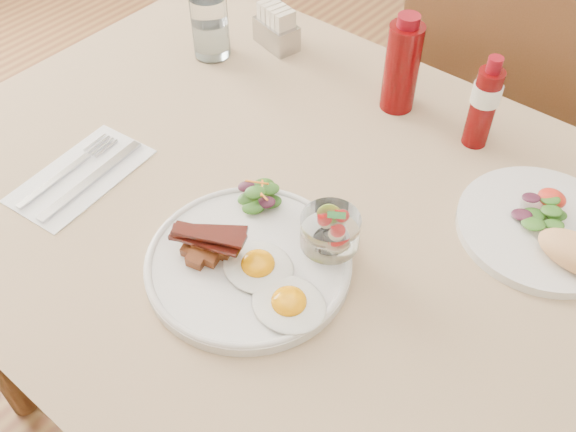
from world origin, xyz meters
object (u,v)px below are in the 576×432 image
Objects in this scene: chair_far at (499,122)px; water_glass at (211,30)px; ketchup_bottle at (402,66)px; second_plate at (552,232)px; table at (324,260)px; main_plate at (249,263)px; hot_sauce_bottle at (484,103)px; fruit_cup at (330,231)px; sugar_caddy at (276,29)px.

water_glass is (-0.43, -0.45, 0.28)m from chair_far.
ketchup_bottle is 1.46× the size of water_glass.
ketchup_bottle reaches higher than second_plate.
chair_far is 0.61m from second_plate.
table is 4.75× the size of main_plate.
hot_sauce_bottle is at bearing -77.73° from chair_far.
second_plate is 1.43× the size of ketchup_bottle.
chair_far is at bearing 46.44° from water_glass.
table is at bearing 77.11° from main_plate.
main_plate is 0.12m from fruit_cup.
sugar_caddy is at bearing 126.12° from main_plate.
hot_sauce_bottle is at bearing 75.59° from main_plate.
table is 0.33m from second_plate.
hot_sauce_bottle reaches higher than second_plate.
sugar_caddy is 0.13m from water_glass.
water_glass is at bearing -166.44° from ketchup_bottle.
chair_far is 0.68m from water_glass.
main_plate is (-0.03, -0.13, 0.10)m from table.
table is at bearing -90.00° from chair_far.
chair_far is 0.48m from ketchup_bottle.
sugar_caddy is at bearing 177.09° from ketchup_bottle.
sugar_caddy is (-0.33, 0.45, 0.03)m from main_plate.
table is at bearing -26.04° from water_glass.
water_glass is at bearing -133.56° from chair_far.
water_glass is (-0.51, -0.09, -0.03)m from hot_sauce_bottle.
chair_far is 11.60× the size of fruit_cup.
sugar_caddy is at bearing 138.81° from table.
chair_far is 0.48m from hot_sauce_bottle.
fruit_cup reaches higher than second_plate.
water_glass reaches higher than second_plate.
second_plate is at bearing 32.91° from table.
chair_far reaches higher than water_glass.
fruit_cup is 0.55m from water_glass.
table is 0.35m from hot_sauce_bottle.
fruit_cup is at bearing -28.78° from sugar_caddy.
second_plate is at bearing -34.06° from hot_sauce_bottle.
table is at bearing -27.51° from sugar_caddy.
sugar_caddy reaches higher than main_plate.
main_plate is 0.53m from water_glass.
ketchup_bottle reaches higher than sugar_caddy.
chair_far is 5.81× the size of hot_sauce_bottle.
table is 0.50m from water_glass.
water_glass reaches higher than sugar_caddy.
hot_sauce_bottle is at bearing 74.91° from table.
second_plate reaches higher than table.
hot_sauce_bottle is (0.03, 0.35, 0.02)m from fruit_cup.
sugar_caddy is (-0.36, -0.35, 0.26)m from chair_far.
table is 0.17m from fruit_cup.
sugar_caddy reaches higher than second_plate.
sugar_caddy is (-0.28, 0.01, -0.05)m from ketchup_bottle.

